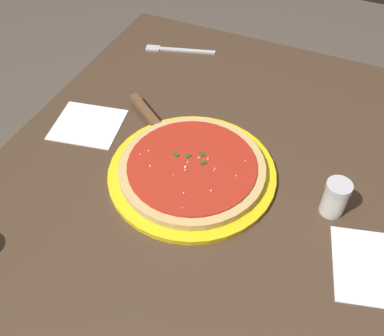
{
  "coord_description": "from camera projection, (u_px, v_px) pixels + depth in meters",
  "views": [
    {
      "loc": [
        0.6,
        0.21,
        1.43
      ],
      "look_at": [
        0.05,
        -0.03,
        0.79
      ],
      "focal_mm": 41.91,
      "sensor_mm": 36.0,
      "label": 1
    }
  ],
  "objects": [
    {
      "name": "napkin_loose_left",
      "position": [
        88.0,
        125.0,
        0.99
      ],
      "size": [
        0.16,
        0.17,
        0.0
      ],
      "primitive_type": "cube",
      "rotation": [
        0.0,
        0.0,
        0.19
      ],
      "color": "white",
      "rests_on": "restaurant_table"
    },
    {
      "name": "serving_plate",
      "position": [
        192.0,
        173.0,
        0.89
      ],
      "size": [
        0.33,
        0.33,
        0.01
      ],
      "primitive_type": "cylinder",
      "color": "yellow",
      "rests_on": "restaurant_table"
    },
    {
      "name": "napkin_folded_right",
      "position": [
        370.0,
        267.0,
        0.75
      ],
      "size": [
        0.17,
        0.16,
        0.0
      ],
      "primitive_type": "cube",
      "rotation": [
        0.0,
        0.0,
        0.25
      ],
      "color": "white",
      "rests_on": "restaurant_table"
    },
    {
      "name": "fork",
      "position": [
        176.0,
        50.0,
        1.2
      ],
      "size": [
        0.07,
        0.18,
        0.0
      ],
      "color": "silver",
      "rests_on": "restaurant_table"
    },
    {
      "name": "ground_plane",
      "position": [
        206.0,
        324.0,
        1.48
      ],
      "size": [
        5.0,
        5.0,
        0.0
      ],
      "primitive_type": "plane",
      "color": "brown"
    },
    {
      "name": "restaurant_table",
      "position": [
        212.0,
        207.0,
        1.02
      ],
      "size": [
        0.97,
        0.86,
        0.77
      ],
      "color": "black",
      "rests_on": "ground_plane"
    },
    {
      "name": "parmesan_shaker",
      "position": [
        335.0,
        198.0,
        0.8
      ],
      "size": [
        0.05,
        0.05,
        0.07
      ],
      "color": "silver",
      "rests_on": "restaurant_table"
    },
    {
      "name": "pizza",
      "position": [
        192.0,
        168.0,
        0.88
      ],
      "size": [
        0.29,
        0.29,
        0.02
      ],
      "color": "#DBB26B",
      "rests_on": "serving_plate"
    },
    {
      "name": "pizza_server",
      "position": [
        154.0,
        123.0,
        0.97
      ],
      "size": [
        0.16,
        0.2,
        0.01
      ],
      "color": "silver",
      "rests_on": "serving_plate"
    }
  ]
}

